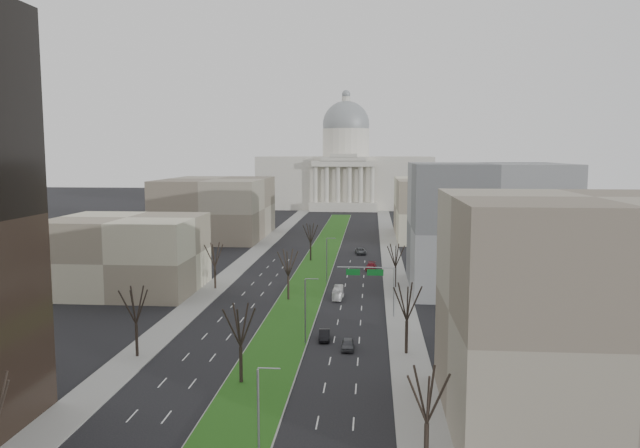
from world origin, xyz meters
The scene contains 27 objects.
ground centered at (0.00, 120.00, 0.00)m, with size 600.00×600.00×0.00m, color black.
median centered at (0.00, 118.99, 0.10)m, with size 8.00×222.03×0.20m.
sidewalk_left centered at (-17.50, 95.00, 0.07)m, with size 5.00×330.00×0.15m, color gray.
sidewalk_right centered at (17.50, 95.00, 0.07)m, with size 5.00×330.00×0.15m, color gray.
capitol centered at (0.00, 269.59, 16.31)m, with size 80.00×46.00×55.00m.
building_beige_left centered at (-33.00, 85.00, 7.00)m, with size 26.00×22.00×14.00m, color gray.
building_tan_right centered at (33.00, 32.00, 11.00)m, with size 26.00×24.00×22.00m, color #7A6E5E.
building_grey_right centered at (34.00, 92.00, 12.00)m, with size 28.00×26.00×24.00m, color slate.
building_far_left centered at (-35.00, 160.00, 9.00)m, with size 30.00×40.00×18.00m, color #7A6E5E.
building_far_right centered at (35.00, 165.00, 9.00)m, with size 30.00×40.00×18.00m, color gray.
tree_left_mid centered at (-17.20, 48.00, 7.00)m, with size 5.40×5.40×9.72m.
tree_left_far centered at (-17.20, 88.00, 6.84)m, with size 5.28×5.28×9.50m.
tree_right_near centered at (17.20, 22.00, 6.69)m, with size 5.16×5.16×9.29m.
tree_right_mid centered at (17.20, 52.00, 7.16)m, with size 5.52×5.52×9.94m.
tree_right_far centered at (17.20, 92.00, 6.53)m, with size 5.04×5.04×9.07m.
tree_median_a centered at (-2.00, 40.00, 7.00)m, with size 5.40×5.40×9.72m.
tree_median_b centered at (-2.00, 80.00, 7.00)m, with size 5.40×5.40×9.72m.
tree_median_c centered at (-2.00, 120.00, 7.00)m, with size 5.40×5.40×9.72m.
streetlamp_median_a centered at (3.76, 20.00, 4.81)m, with size 1.90×0.20×9.16m.
streetlamp_median_b centered at (3.76, 55.00, 4.81)m, with size 1.90×0.20×9.16m.
streetlamp_median_c centered at (3.76, 95.00, 4.81)m, with size 1.90×0.20×9.16m.
mast_arm_signs centered at (13.49, 70.03, 6.11)m, with size 9.12×0.24×8.09m.
car_grey_near centered at (9.56, 53.27, 0.71)m, with size 1.67×4.14×1.41m, color #47484E.
car_black centered at (6.13, 57.24, 0.71)m, with size 1.50×4.29×1.41m, color black.
car_red centered at (12.52, 109.89, 0.77)m, with size 2.17×5.33×1.55m, color maroon.
car_grey_far centered at (9.82, 131.55, 0.76)m, with size 2.51×5.44×1.51m, color #474A4E.
box_van centered at (6.61, 82.50, 0.98)m, with size 1.65×7.03×1.96m, color white.
Camera 1 is at (12.58, -27.04, 26.08)m, focal length 35.00 mm.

